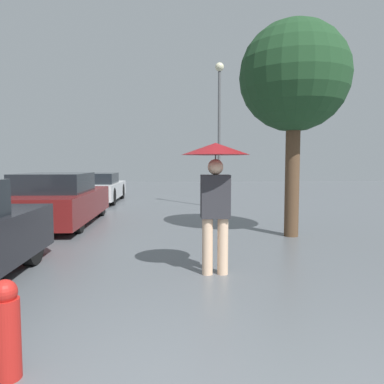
{
  "coord_description": "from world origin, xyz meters",
  "views": [
    {
      "loc": [
        -0.3,
        -1.88,
        1.59
      ],
      "look_at": [
        0.0,
        3.33,
        1.18
      ],
      "focal_mm": 35.0,
      "sensor_mm": 36.0,
      "label": 1
    }
  ],
  "objects_px": {
    "pedestrian": "(215,175)",
    "fire_hydrant": "(6,330)",
    "parked_car_farthest": "(99,188)",
    "parked_car_middle": "(57,200)",
    "street_lamp": "(219,113)",
    "tree": "(294,78)"
  },
  "relations": [
    {
      "from": "parked_car_middle",
      "to": "street_lamp",
      "type": "xyz_separation_m",
      "value": [
        4.66,
        3.28,
        2.69
      ]
    },
    {
      "from": "parked_car_middle",
      "to": "parked_car_farthest",
      "type": "bearing_deg",
      "value": 89.68
    },
    {
      "from": "tree",
      "to": "fire_hydrant",
      "type": "height_order",
      "value": "tree"
    },
    {
      "from": "fire_hydrant",
      "to": "tree",
      "type": "bearing_deg",
      "value": 53.51
    },
    {
      "from": "parked_car_farthest",
      "to": "street_lamp",
      "type": "height_order",
      "value": "street_lamp"
    },
    {
      "from": "tree",
      "to": "fire_hydrant",
      "type": "relative_size",
      "value": 6.13
    },
    {
      "from": "pedestrian",
      "to": "fire_hydrant",
      "type": "distance_m",
      "value": 3.27
    },
    {
      "from": "tree",
      "to": "street_lamp",
      "type": "height_order",
      "value": "street_lamp"
    },
    {
      "from": "tree",
      "to": "parked_car_middle",
      "type": "bearing_deg",
      "value": 160.48
    },
    {
      "from": "parked_car_farthest",
      "to": "parked_car_middle",
      "type": "bearing_deg",
      "value": -90.32
    },
    {
      "from": "pedestrian",
      "to": "parked_car_middle",
      "type": "bearing_deg",
      "value": 127.55
    },
    {
      "from": "parked_car_farthest",
      "to": "fire_hydrant",
      "type": "bearing_deg",
      "value": -82.32
    },
    {
      "from": "pedestrian",
      "to": "street_lamp",
      "type": "xyz_separation_m",
      "value": [
        1.09,
        7.93,
        1.89
      ]
    },
    {
      "from": "pedestrian",
      "to": "fire_hydrant",
      "type": "xyz_separation_m",
      "value": [
        -1.84,
        -2.49,
        -1.05
      ]
    },
    {
      "from": "parked_car_middle",
      "to": "tree",
      "type": "height_order",
      "value": "tree"
    },
    {
      "from": "tree",
      "to": "street_lamp",
      "type": "relative_size",
      "value": 0.91
    },
    {
      "from": "pedestrian",
      "to": "tree",
      "type": "relative_size",
      "value": 0.41
    },
    {
      "from": "tree",
      "to": "street_lamp",
      "type": "xyz_separation_m",
      "value": [
        -0.9,
        5.25,
        -0.06
      ]
    },
    {
      "from": "parked_car_middle",
      "to": "tree",
      "type": "distance_m",
      "value": 6.51
    },
    {
      "from": "pedestrian",
      "to": "parked_car_farthest",
      "type": "xyz_separation_m",
      "value": [
        -3.54,
        10.15,
        -0.85
      ]
    },
    {
      "from": "parked_car_farthest",
      "to": "pedestrian",
      "type": "bearing_deg",
      "value": -70.75
    },
    {
      "from": "pedestrian",
      "to": "street_lamp",
      "type": "height_order",
      "value": "street_lamp"
    }
  ]
}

